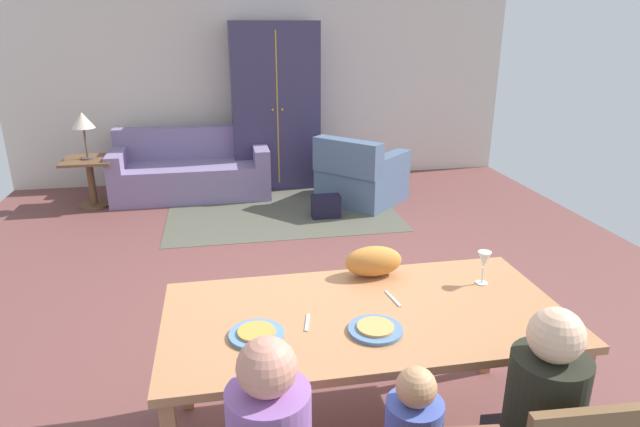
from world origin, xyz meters
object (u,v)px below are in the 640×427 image
object	(u,v)px
wine_glass	(484,261)
couch	(192,171)
cat	(373,261)
side_table	(91,176)
armoire	(275,106)
table_lamp	(83,122)
dining_table	(364,324)
armchair	(360,177)
plate_near_child	(375,330)
handbag	(326,206)
plate_near_man	(257,335)

from	to	relation	value
wine_glass	couch	size ratio (longest dim) A/B	0.10
cat	side_table	xyz separation A→B (m)	(-2.32, 3.92, -0.47)
cat	armoire	distance (m)	4.44
couch	table_lamp	bearing A→B (deg)	-167.37
dining_table	armoire	distance (m)	4.84
wine_glass	armchair	bearing A→B (deg)	85.52
cat	armoire	size ratio (longest dim) A/B	0.15
dining_table	armchair	world-z (taller)	armchair
dining_table	armchair	distance (m)	4.01
plate_near_child	wine_glass	bearing A→B (deg)	27.19
dining_table	armoire	xyz separation A→B (m)	(0.08, 4.82, 0.36)
wine_glass	couch	distance (m)	4.75
side_table	handbag	xyz separation A→B (m)	(2.65, -0.90, -0.25)
plate_near_child	plate_near_man	bearing A→B (deg)	173.60
cat	armoire	bearing A→B (deg)	91.39
plate_near_man	armchair	bearing A→B (deg)	69.08
couch	armchair	world-z (taller)	same
wine_glass	handbag	world-z (taller)	wine_glass
plate_near_man	armchair	distance (m)	4.29
dining_table	plate_near_child	world-z (taller)	plate_near_child
dining_table	handbag	xyz separation A→B (m)	(0.48, 3.41, -0.56)
plate_near_man	armoire	xyz separation A→B (m)	(0.62, 4.94, 0.28)
couch	armchair	size ratio (longest dim) A/B	1.58
couch	cat	bearing A→B (deg)	-74.40
cat	handbag	distance (m)	3.12
side_table	plate_near_man	bearing A→B (deg)	-69.72
plate_near_child	armoire	xyz separation A→B (m)	(0.08, 5.00, 0.28)
side_table	armoire	bearing A→B (deg)	12.91
dining_table	plate_near_man	xyz separation A→B (m)	(-0.54, -0.12, 0.07)
armchair	plate_near_man	bearing A→B (deg)	-110.92
plate_near_man	handbag	bearing A→B (deg)	73.95
armchair	armoire	world-z (taller)	armoire
cat	handbag	world-z (taller)	cat
armchair	dining_table	bearing A→B (deg)	-104.35
dining_table	armoire	world-z (taller)	armoire
armchair	armoire	bearing A→B (deg)	133.55
plate_near_man	cat	xyz separation A→B (m)	(0.69, 0.51, 0.08)
dining_table	side_table	world-z (taller)	dining_table
dining_table	wine_glass	bearing A→B (deg)	14.41
wine_glass	armchair	xyz separation A→B (m)	(0.29, 3.69, -0.57)
cat	handbag	bearing A→B (deg)	84.31
plate_near_child	cat	distance (m)	0.59
table_lamp	handbag	xyz separation A→B (m)	(2.65, -0.90, -0.88)
plate_near_man	wine_glass	bearing A→B (deg)	13.64
plate_near_man	armchair	size ratio (longest dim) A/B	0.21
plate_near_child	armchair	world-z (taller)	armchair
wine_glass	armchair	distance (m)	3.74
wine_glass	armoire	distance (m)	4.69
wine_glass	cat	distance (m)	0.59
armoire	plate_near_man	bearing A→B (deg)	-97.13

